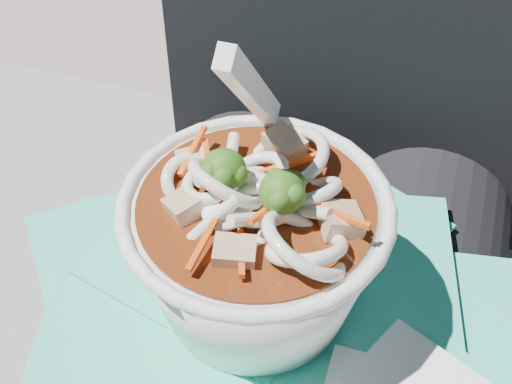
% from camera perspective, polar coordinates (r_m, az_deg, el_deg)
% --- Properties ---
extents(person_body, '(0.34, 0.94, 1.02)m').
position_cam_1_polar(person_body, '(0.59, 3.99, -7.50)').
color(person_body, black).
rests_on(person_body, ground).
extents(plastic_bag, '(0.43, 0.37, 0.02)m').
position_cam_1_polar(plastic_bag, '(0.48, 2.60, -11.58)').
color(plastic_bag, '#30C9A7').
rests_on(plastic_bag, lap).
extents(udon_bowl, '(0.18, 0.18, 0.20)m').
position_cam_1_polar(udon_bowl, '(0.44, 0.02, -4.01)').
color(udon_bowl, white).
rests_on(udon_bowl, plastic_bag).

